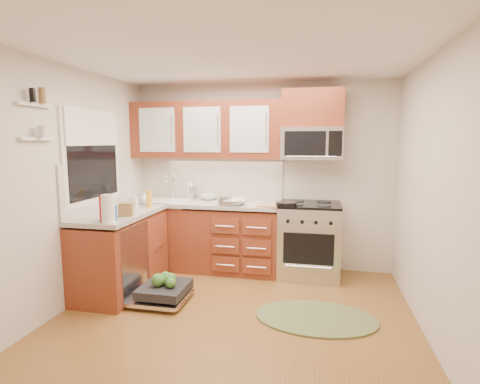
% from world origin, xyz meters
% --- Properties ---
extents(floor, '(3.50, 3.50, 0.00)m').
position_xyz_m(floor, '(0.00, 0.00, 0.00)').
color(floor, brown).
rests_on(floor, ground).
extents(ceiling, '(3.50, 3.50, 0.00)m').
position_xyz_m(ceiling, '(0.00, 0.00, 2.50)').
color(ceiling, white).
rests_on(ceiling, ground).
extents(wall_back, '(3.50, 0.04, 2.50)m').
position_xyz_m(wall_back, '(0.00, 1.75, 1.25)').
color(wall_back, beige).
rests_on(wall_back, ground).
extents(wall_front, '(3.50, 0.04, 2.50)m').
position_xyz_m(wall_front, '(0.00, -1.75, 1.25)').
color(wall_front, beige).
rests_on(wall_front, ground).
extents(wall_left, '(0.04, 3.50, 2.50)m').
position_xyz_m(wall_left, '(-1.75, 0.00, 1.25)').
color(wall_left, beige).
rests_on(wall_left, ground).
extents(wall_right, '(0.04, 3.50, 2.50)m').
position_xyz_m(wall_right, '(1.75, 0.00, 1.25)').
color(wall_right, beige).
rests_on(wall_right, ground).
extents(base_cabinet_back, '(2.05, 0.60, 0.85)m').
position_xyz_m(base_cabinet_back, '(-0.73, 1.45, 0.42)').
color(base_cabinet_back, '#5C2914').
rests_on(base_cabinet_back, ground).
extents(base_cabinet_left, '(0.60, 1.25, 0.85)m').
position_xyz_m(base_cabinet_left, '(-1.45, 0.52, 0.42)').
color(base_cabinet_left, '#5C2914').
rests_on(base_cabinet_left, ground).
extents(countertop_back, '(2.07, 0.64, 0.05)m').
position_xyz_m(countertop_back, '(-0.72, 1.44, 0.90)').
color(countertop_back, '#B4B0A4').
rests_on(countertop_back, base_cabinet_back).
extents(countertop_left, '(0.64, 1.27, 0.05)m').
position_xyz_m(countertop_left, '(-1.44, 0.53, 0.90)').
color(countertop_left, '#B4B0A4').
rests_on(countertop_left, base_cabinet_left).
extents(backsplash_back, '(2.05, 0.02, 0.57)m').
position_xyz_m(backsplash_back, '(-0.73, 1.74, 1.21)').
color(backsplash_back, beige).
rests_on(backsplash_back, ground).
extents(backsplash_left, '(0.02, 1.25, 0.57)m').
position_xyz_m(backsplash_left, '(-1.74, 0.52, 1.21)').
color(backsplash_left, beige).
rests_on(backsplash_left, ground).
extents(upper_cabinets, '(2.05, 0.35, 0.75)m').
position_xyz_m(upper_cabinets, '(-0.73, 1.57, 1.88)').
color(upper_cabinets, '#5C2914').
rests_on(upper_cabinets, ground).
extents(cabinet_over_mw, '(0.76, 0.35, 0.47)m').
position_xyz_m(cabinet_over_mw, '(0.68, 1.57, 2.13)').
color(cabinet_over_mw, '#5C2914').
rests_on(cabinet_over_mw, ground).
extents(range, '(0.76, 0.64, 0.95)m').
position_xyz_m(range, '(0.68, 1.43, 0.47)').
color(range, silver).
rests_on(range, ground).
extents(microwave, '(0.76, 0.38, 0.40)m').
position_xyz_m(microwave, '(0.68, 1.55, 1.70)').
color(microwave, silver).
rests_on(microwave, ground).
extents(sink, '(0.62, 0.50, 0.26)m').
position_xyz_m(sink, '(-1.25, 1.42, 0.80)').
color(sink, white).
rests_on(sink, ground).
extents(dishwasher, '(0.70, 0.60, 0.20)m').
position_xyz_m(dishwasher, '(-0.86, 0.30, 0.10)').
color(dishwasher, silver).
rests_on(dishwasher, ground).
extents(window, '(0.03, 1.05, 1.05)m').
position_xyz_m(window, '(-1.74, 0.50, 1.55)').
color(window, white).
rests_on(window, ground).
extents(window_blind, '(0.02, 0.96, 0.40)m').
position_xyz_m(window_blind, '(-1.71, 0.50, 1.88)').
color(window_blind, white).
rests_on(window_blind, ground).
extents(shelf_upper, '(0.04, 0.40, 0.03)m').
position_xyz_m(shelf_upper, '(-1.72, -0.35, 2.05)').
color(shelf_upper, white).
rests_on(shelf_upper, ground).
extents(shelf_lower, '(0.04, 0.40, 0.03)m').
position_xyz_m(shelf_lower, '(-1.72, -0.35, 1.75)').
color(shelf_lower, white).
rests_on(shelf_lower, ground).
extents(rug, '(1.31, 0.98, 0.02)m').
position_xyz_m(rug, '(0.79, 0.24, 0.01)').
color(rug, '#5E673B').
rests_on(rug, ground).
extents(skillet, '(0.28, 0.28, 0.05)m').
position_xyz_m(skillet, '(0.40, 1.18, 0.97)').
color(skillet, black).
rests_on(skillet, range).
extents(stock_pot, '(0.25, 0.25, 0.11)m').
position_xyz_m(stock_pot, '(-0.38, 1.22, 0.98)').
color(stock_pot, silver).
rests_on(stock_pot, countertop_back).
extents(cutting_board, '(0.31, 0.23, 0.02)m').
position_xyz_m(cutting_board, '(0.18, 1.22, 0.93)').
color(cutting_board, '#A56E4B').
rests_on(cutting_board, countertop_back).
extents(canister, '(0.12, 0.12, 0.17)m').
position_xyz_m(canister, '(-0.95, 1.65, 1.01)').
color(canister, silver).
rests_on(canister, countertop_back).
extents(paper_towel_roll, '(0.17, 0.17, 0.28)m').
position_xyz_m(paper_towel_roll, '(-1.25, -0.02, 1.07)').
color(paper_towel_roll, white).
rests_on(paper_towel_roll, countertop_left).
extents(mustard_bottle, '(0.07, 0.07, 0.21)m').
position_xyz_m(mustard_bottle, '(-1.25, 0.89, 1.03)').
color(mustard_bottle, orange).
rests_on(mustard_bottle, countertop_left).
extents(red_bottle, '(0.09, 0.09, 0.25)m').
position_xyz_m(red_bottle, '(-1.35, 0.05, 1.05)').
color(red_bottle, red).
rests_on(red_bottle, countertop_left).
extents(wooden_box, '(0.17, 0.14, 0.14)m').
position_xyz_m(wooden_box, '(-1.25, 0.32, 1.00)').
color(wooden_box, brown).
rests_on(wooden_box, countertop_left).
extents(blue_carton, '(0.11, 0.09, 0.15)m').
position_xyz_m(blue_carton, '(-1.28, 0.10, 1.00)').
color(blue_carton, '#2353A5').
rests_on(blue_carton, countertop_left).
extents(bowl_a, '(0.36, 0.36, 0.07)m').
position_xyz_m(bowl_a, '(-0.28, 1.25, 0.96)').
color(bowl_a, '#999999').
rests_on(bowl_a, countertop_back).
extents(bowl_b, '(0.30, 0.30, 0.08)m').
position_xyz_m(bowl_b, '(-0.70, 1.60, 0.96)').
color(bowl_b, '#999999').
rests_on(bowl_b, countertop_back).
extents(cup, '(0.15, 0.15, 0.09)m').
position_xyz_m(cup, '(-0.17, 1.31, 0.97)').
color(cup, '#999999').
rests_on(cup, countertop_back).
extents(soap_bottle_a, '(0.14, 0.14, 0.30)m').
position_xyz_m(soap_bottle_a, '(-1.00, 1.68, 1.07)').
color(soap_bottle_a, '#999999').
rests_on(soap_bottle_a, countertop_back).
extents(soap_bottle_b, '(0.11, 0.11, 0.20)m').
position_xyz_m(soap_bottle_b, '(-1.40, 0.77, 1.03)').
color(soap_bottle_b, '#999999').
rests_on(soap_bottle_b, countertop_left).
extents(soap_bottle_c, '(0.16, 0.16, 0.17)m').
position_xyz_m(soap_bottle_c, '(-1.39, 1.05, 1.01)').
color(soap_bottle_c, '#999999').
rests_on(soap_bottle_c, countertop_left).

